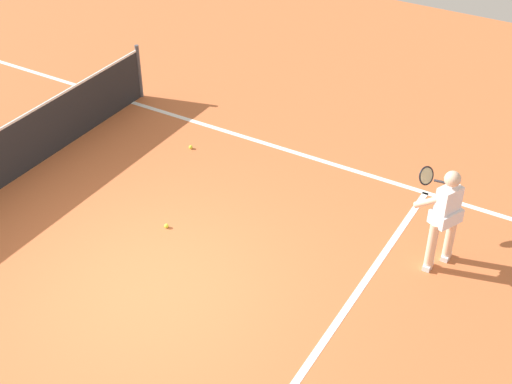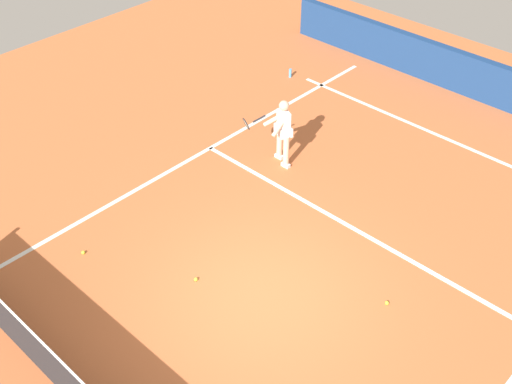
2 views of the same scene
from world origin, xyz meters
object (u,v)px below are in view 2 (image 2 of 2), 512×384
tennis_ball_mid (83,252)px  water_bottle (290,73)px  tennis_ball_near (196,279)px  tennis_player (282,130)px  tennis_ball_far (387,303)px

tennis_ball_mid → water_bottle: size_ratio=0.28×
tennis_ball_near → tennis_ball_mid: (2.03, 0.97, 0.00)m
tennis_ball_near → water_bottle: water_bottle is taller
tennis_player → water_bottle: size_ratio=6.46×
tennis_player → tennis_ball_mid: 4.84m
tennis_ball_near → water_bottle: size_ratio=0.28×
tennis_player → tennis_ball_near: tennis_player is taller
tennis_player → tennis_ball_near: size_ratio=23.48×
tennis_ball_mid → tennis_ball_far: size_ratio=1.00×
tennis_ball_near → tennis_player: bearing=-70.7°
tennis_ball_near → water_bottle: bearing=-61.4°
tennis_ball_mid → tennis_ball_near: bearing=-154.5°
tennis_ball_far → tennis_ball_near: bearing=33.8°
tennis_ball_near → tennis_ball_mid: same height
tennis_player → tennis_ball_far: bearing=155.2°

